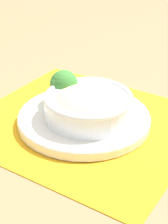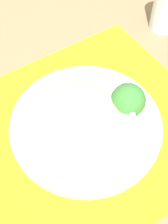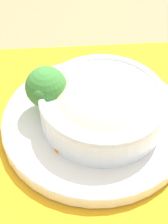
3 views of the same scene
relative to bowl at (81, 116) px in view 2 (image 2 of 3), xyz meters
name	(u,v)px [view 2 (image 2 of 3)]	position (x,y,z in m)	size (l,w,h in m)	color
ground_plane	(86,128)	(0.00, 0.01, -0.05)	(4.00, 4.00, 0.00)	#8C704C
placemat	(86,128)	(0.00, 0.01, -0.05)	(0.45, 0.49, 0.00)	orange
plate	(86,124)	(0.00, 0.01, -0.04)	(0.29, 0.29, 0.02)	white
bowl	(81,116)	(0.00, 0.00, 0.00)	(0.19, 0.19, 0.06)	silver
broccoli_floret	(128,101)	(0.03, 0.08, 0.01)	(0.06, 0.06, 0.08)	#759E51
carrot_slice_near	(92,96)	(-0.04, 0.06, -0.03)	(0.05, 0.05, 0.01)	orange
carrot_slice_middle	(83,96)	(-0.05, 0.04, -0.03)	(0.05, 0.05, 0.01)	orange
carrot_slice_far	(75,98)	(-0.06, 0.03, -0.03)	(0.05, 0.05, 0.01)	orange
water_glass	(166,8)	(-0.13, 0.34, 0.00)	(0.06, 0.06, 0.12)	silver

